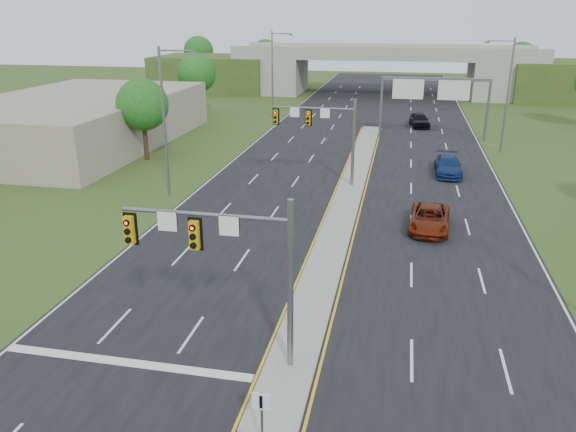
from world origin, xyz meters
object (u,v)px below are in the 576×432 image
(signal_mast_far, at_px, (325,128))
(car_far_c, at_px, (420,120))
(signal_mast_near, at_px, (230,254))
(overpass, at_px, (384,73))
(car_far_b, at_px, (448,166))
(sign_gantry, at_px, (433,91))
(keep_right_sign, at_px, (262,411))
(car_far_a, at_px, (430,218))

(signal_mast_far, bearing_deg, car_far_c, 73.68)
(signal_mast_near, relative_size, overpass, 0.09)
(signal_mast_near, height_order, car_far_b, signal_mast_near)
(overpass, height_order, car_far_b, overpass)
(sign_gantry, relative_size, overpass, 0.14)
(keep_right_sign, distance_m, car_far_c, 56.86)
(signal_mast_near, bearing_deg, car_far_c, 81.34)
(car_far_a, xyz_separation_m, car_far_c, (-0.12, 35.48, 0.10))
(keep_right_sign, relative_size, car_far_c, 0.44)
(car_far_a, distance_m, car_far_c, 35.48)
(signal_mast_near, height_order, keep_right_sign, signal_mast_near)
(signal_mast_near, distance_m, signal_mast_far, 25.00)
(signal_mast_near, bearing_deg, signal_mast_far, 90.00)
(keep_right_sign, xyz_separation_m, sign_gantry, (6.68, 49.45, 3.72))
(signal_mast_near, xyz_separation_m, keep_right_sign, (2.26, -4.45, -3.21))
(signal_mast_far, xyz_separation_m, car_far_a, (8.07, -8.36, -3.97))
(signal_mast_near, height_order, car_far_c, signal_mast_near)
(signal_mast_far, bearing_deg, sign_gantry, 65.89)
(keep_right_sign, bearing_deg, signal_mast_near, 116.94)
(overpass, xyz_separation_m, car_far_b, (7.78, -49.72, -2.76))
(signal_mast_near, xyz_separation_m, sign_gantry, (8.95, 44.99, 0.51))
(keep_right_sign, relative_size, overpass, 0.03)
(overpass, distance_m, car_far_b, 50.40)
(overpass, relative_size, car_far_c, 16.18)
(car_far_a, height_order, car_far_b, car_far_b)
(overpass, bearing_deg, signal_mast_near, -91.62)
(car_far_a, bearing_deg, signal_mast_near, -111.86)
(sign_gantry, distance_m, car_far_a, 28.72)
(signal_mast_near, xyz_separation_m, overpass, (2.26, 80.07, -1.17))
(signal_mast_near, height_order, car_far_a, signal_mast_near)
(car_far_b, bearing_deg, signal_mast_near, -109.05)
(signal_mast_near, distance_m, car_far_c, 52.87)
(overpass, distance_m, car_far_c, 28.65)
(keep_right_sign, bearing_deg, car_far_a, 74.62)
(overpass, height_order, car_far_c, overpass)
(signal_mast_far, xyz_separation_m, overpass, (2.26, 55.07, -1.17))
(keep_right_sign, height_order, overpass, overpass)
(car_far_b, bearing_deg, sign_gantry, 93.57)
(sign_gantry, bearing_deg, signal_mast_far, -114.11)
(car_far_a, bearing_deg, car_far_c, 94.19)
(car_far_b, xyz_separation_m, car_far_c, (-2.11, 21.77, 0.07))
(signal_mast_far, distance_m, car_far_c, 28.53)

